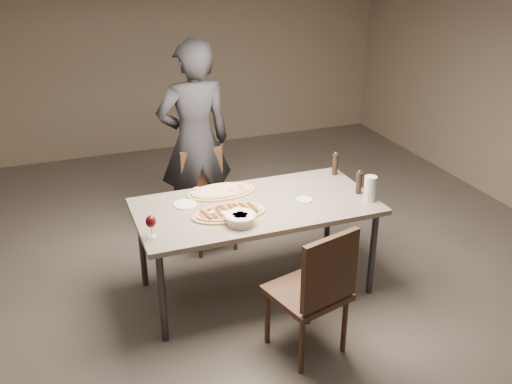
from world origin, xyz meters
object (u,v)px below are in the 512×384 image
object	(u,v)px
ham_pizza	(221,191)
chair_far	(207,194)
dining_table	(256,211)
chair_near	(316,287)
bread_basket	(240,218)
pepper_mill_left	(335,164)
diner	(195,142)
carafe	(370,188)
zucchini_pizza	(229,212)

from	to	relation	value
ham_pizza	chair_far	size ratio (longest dim) A/B	0.63
dining_table	chair_far	size ratio (longest dim) A/B	2.09
dining_table	chair_near	bearing A→B (deg)	-84.34
bread_basket	pepper_mill_left	world-z (taller)	pepper_mill_left
ham_pizza	diner	bearing A→B (deg)	81.57
chair_near	bread_basket	bearing A→B (deg)	101.82
bread_basket	carafe	size ratio (longest dim) A/B	1.15
carafe	chair_far	bearing A→B (deg)	131.05
zucchini_pizza	bread_basket	size ratio (longest dim) A/B	2.44
carafe	zucchini_pizza	bearing A→B (deg)	172.11
bread_basket	pepper_mill_left	bearing A→B (deg)	28.53
bread_basket	carafe	bearing A→B (deg)	1.17
pepper_mill_left	dining_table	bearing A→B (deg)	-159.78
pepper_mill_left	carafe	size ratio (longest dim) A/B	1.04
bread_basket	pepper_mill_left	distance (m)	1.18
zucchini_pizza	diner	distance (m)	1.16
ham_pizza	pepper_mill_left	size ratio (longest dim) A/B	2.68
carafe	chair_near	bearing A→B (deg)	-139.92
zucchini_pizza	bread_basket	bearing A→B (deg)	-68.20
bread_basket	chair_far	world-z (taller)	chair_far
chair_far	diner	xyz separation A→B (m)	(-0.04, 0.19, 0.43)
chair_near	diner	distance (m)	1.98
zucchini_pizza	diner	bearing A→B (deg)	99.33
dining_table	diner	bearing A→B (deg)	99.54
dining_table	chair_far	distance (m)	0.91
diner	carafe	bearing A→B (deg)	125.70
ham_pizza	carafe	size ratio (longest dim) A/B	2.80
zucchini_pizza	chair_near	bearing A→B (deg)	-54.48
bread_basket	chair_near	xyz separation A→B (m)	(0.30, -0.60, -0.26)
zucchini_pizza	chair_far	distance (m)	1.01
zucchini_pizza	ham_pizza	distance (m)	0.38
ham_pizza	pepper_mill_left	world-z (taller)	pepper_mill_left
dining_table	ham_pizza	xyz separation A→B (m)	(-0.18, 0.28, 0.07)
pepper_mill_left	diner	xyz separation A→B (m)	(-1.00, 0.76, 0.07)
pepper_mill_left	diner	bearing A→B (deg)	142.87
chair_near	zucchini_pizza	bearing A→B (deg)	98.35
dining_table	bread_basket	world-z (taller)	bread_basket
dining_table	carafe	xyz separation A→B (m)	(0.83, -0.24, 0.15)
chair_near	dining_table	bearing A→B (deg)	81.02
chair_far	diner	bearing A→B (deg)	-83.34
dining_table	bread_basket	xyz separation A→B (m)	(-0.22, -0.26, 0.11)
zucchini_pizza	chair_near	xyz separation A→B (m)	(0.33, -0.77, -0.23)
pepper_mill_left	chair_far	distance (m)	1.18
chair_far	zucchini_pizza	bearing A→B (deg)	79.22
chair_far	diner	size ratio (longest dim) A/B	0.47
chair_near	chair_far	xyz separation A→B (m)	(-0.23, 1.74, -0.05)
bread_basket	diner	bearing A→B (deg)	88.40
zucchini_pizza	chair_far	bearing A→B (deg)	96.50
carafe	diner	bearing A→B (deg)	127.78
bread_basket	chair_near	size ratio (longest dim) A/B	0.24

